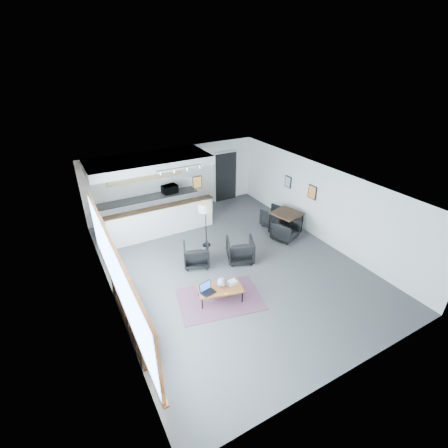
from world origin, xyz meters
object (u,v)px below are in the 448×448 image
armchair_right (240,249)px  microwave (170,188)px  dining_chair_far (274,218)px  book_stack (232,282)px  dining_table (287,215)px  dining_chair_near (285,230)px  laptop (207,289)px  ceramic_pot (222,282)px  armchair_left (196,254)px  floor_lamp (205,209)px  coffee_table (220,289)px

armchair_right → microwave: microwave is taller
armchair_right → dining_chair_far: 2.65m
book_stack → dining_table: (3.40, 2.02, 0.30)m
dining_chair_near → armchair_right: bearing=167.6°
laptop → ceramic_pot: bearing=-12.6°
book_stack → microwave: bearing=86.5°
book_stack → dining_chair_far: size_ratio=0.41×
ceramic_pot → dining_chair_far: size_ratio=0.38×
book_stack → armchair_left: size_ratio=0.36×
book_stack → floor_lamp: size_ratio=0.18×
ceramic_pot → dining_chair_far: 4.49m
book_stack → dining_table: bearing=30.7°
dining_chair_far → armchair_left: bearing=-4.9°
coffee_table → armchair_left: (0.13, 1.75, 0.04)m
laptop → dining_table: (4.15, 2.00, 0.27)m
laptop → dining_table: size_ratio=0.36×
book_stack → armchair_left: 1.75m
coffee_table → dining_chair_near: 3.87m
laptop → dining_chair_near: size_ratio=0.61×
ceramic_pot → laptop: bearing=179.1°
laptop → armchair_left: armchair_left is taller
floor_lamp → laptop: bearing=-115.9°
armchair_left → dining_chair_far: size_ratio=1.14×
laptop → coffee_table: bearing=-17.2°
book_stack → armchair_left: armchair_left is taller
ceramic_pot → book_stack: size_ratio=0.92×
armchair_right → dining_chair_near: (2.06, 0.36, -0.08)m
laptop → floor_lamp: (1.25, 2.58, 0.92)m
dining_chair_near → dining_chair_far: dining_chair_far is taller
dining_table → ceramic_pot: bearing=-151.6°
floor_lamp → ceramic_pot: bearing=-107.5°
microwave → dining_chair_far: bearing=-52.1°
book_stack → dining_chair_near: dining_chair_near is taller
laptop → microwave: 5.54m
laptop → dining_chair_near: bearing=11.3°
floor_lamp → dining_table: floor_lamp is taller
coffee_table → laptop: size_ratio=3.15×
coffee_table → dining_chair_far: 4.56m
coffee_table → ceramic_pot: size_ratio=4.93×
floor_lamp → dining_chair_near: floor_lamp is taller
ceramic_pot → dining_chair_far: bearing=35.7°
armchair_left → armchair_right: armchair_right is taller
book_stack → armchair_right: (1.05, 1.30, -0.01)m
floor_lamp → microwave: size_ratio=2.74×
armchair_left → microwave: microwave is taller
book_stack → dining_chair_far: dining_chair_far is taller
armchair_right → dining_table: (2.36, 0.72, 0.31)m
floor_lamp → armchair_right: bearing=-67.6°
dining_table → dining_chair_near: 0.60m
armchair_right → dining_chair_far: bearing=-126.9°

